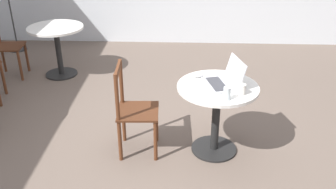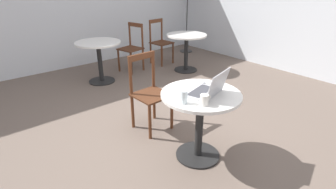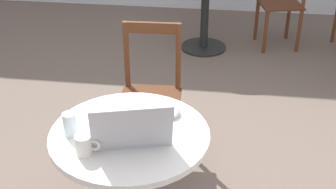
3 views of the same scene
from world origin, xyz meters
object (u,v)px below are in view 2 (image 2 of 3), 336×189
object	(u,v)px
chair_near_back	(149,93)
cafe_table_mid	(186,44)
chair_mid_back	(160,42)
chair_far_right	(132,48)
mug	(205,100)
laptop	(207,89)
drinking_glass	(184,97)
mouse	(201,81)
cafe_table_far	(99,52)
cafe_table_near	(200,110)

from	to	relation	value
chair_near_back	cafe_table_mid	bearing A→B (deg)	35.60
chair_mid_back	chair_far_right	bearing A→B (deg)	-176.49
mug	chair_mid_back	bearing A→B (deg)	58.17
laptop	drinking_glass	xyz separation A→B (m)	(-0.28, 0.00, 0.01)
mug	mouse	bearing A→B (deg)	46.74
chair_near_back	drinking_glass	size ratio (longest dim) A/B	7.87
chair_mid_back	laptop	size ratio (longest dim) A/B	2.14
cafe_table_far	drinking_glass	distance (m)	2.65
cafe_table_near	mouse	xyz separation A→B (m)	(0.19, 0.18, 0.19)
chair_near_back	chair_mid_back	world-z (taller)	same
cafe_table_near	mug	distance (m)	0.33
cafe_table_far	chair_far_right	bearing A→B (deg)	12.88
chair_near_back	cafe_table_near	bearing A→B (deg)	-87.46
mouse	chair_far_right	bearing A→B (deg)	73.18
chair_near_back	laptop	size ratio (longest dim) A/B	2.14
cafe_table_near	mouse	world-z (taller)	mouse
drinking_glass	cafe_table_mid	bearing A→B (deg)	46.31
cafe_table_mid	drinking_glass	distance (m)	2.93
chair_far_right	mug	distance (m)	3.13
cafe_table_near	cafe_table_far	world-z (taller)	same
cafe_table_near	chair_near_back	bearing A→B (deg)	92.54
chair_near_back	chair_far_right	distance (m)	2.18
cafe_table_mid	chair_far_right	distance (m)	1.04
chair_far_right	laptop	world-z (taller)	laptop
laptop	mug	xyz separation A→B (m)	(-0.18, -0.13, -0.00)
chair_mid_back	laptop	xyz separation A→B (m)	(-1.66, -2.82, 0.31)
mug	cafe_table_far	bearing A→B (deg)	82.57
chair_mid_back	chair_far_right	world-z (taller)	same
chair_mid_back	cafe_table_far	bearing A→B (deg)	-171.64
chair_far_right	mug	xyz separation A→B (m)	(-1.11, -2.91, 0.31)
cafe_table_near	chair_far_right	size ratio (longest dim) A/B	0.84
mug	drinking_glass	size ratio (longest dim) A/B	0.97
chair_near_back	chair_far_right	size ratio (longest dim) A/B	1.00
chair_mid_back	laptop	bearing A→B (deg)	-120.41
chair_mid_back	mouse	bearing A→B (deg)	-119.92
laptop	mouse	xyz separation A→B (m)	(0.17, 0.23, -0.03)
drinking_glass	cafe_table_near	bearing A→B (deg)	11.15
chair_near_back	chair_mid_back	bearing A→B (deg)	49.25
cafe_table_near	chair_far_right	world-z (taller)	chair_far_right
cafe_table_mid	chair_near_back	xyz separation A→B (m)	(-1.79, -1.28, -0.08)
mouse	mug	distance (m)	0.50
cafe_table_mid	chair_near_back	distance (m)	2.20
cafe_table_near	chair_far_right	xyz separation A→B (m)	(0.96, 2.72, -0.08)
chair_near_back	laptop	bearing A→B (deg)	-86.22
chair_mid_back	mouse	size ratio (longest dim) A/B	8.95
laptop	mug	distance (m)	0.22
cafe_table_near	drinking_glass	distance (m)	0.36
mouse	drinking_glass	world-z (taller)	drinking_glass
cafe_table_mid	chair_near_back	size ratio (longest dim) A/B	0.84
cafe_table_near	chair_near_back	size ratio (longest dim) A/B	0.84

